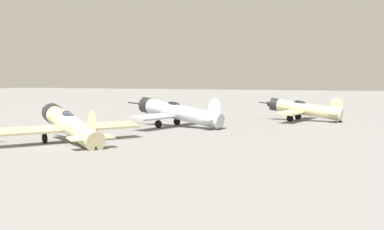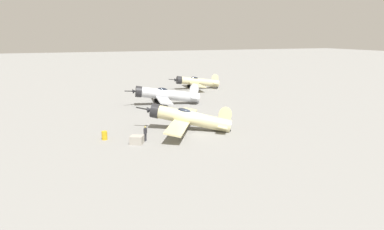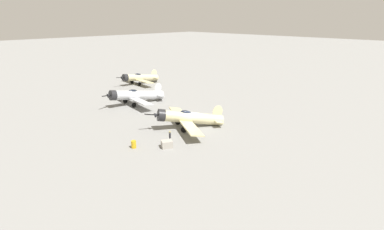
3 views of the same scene
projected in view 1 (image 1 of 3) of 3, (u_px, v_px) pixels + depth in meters
The scene contains 4 objects.
ground_plane at pixel (73, 144), 37.73m from camera, with size 400.00×400.00×0.00m, color gray.
airplane_foreground at pixel (70, 125), 38.04m from camera, with size 10.22×11.71×3.20m.
airplane_mid_apron at pixel (177, 112), 50.94m from camera, with size 11.83×12.24×3.31m.
airplane_far_line at pixel (302, 109), 58.62m from camera, with size 10.57×10.84×3.01m.
Camera 1 is at (-24.36, 29.99, 5.06)m, focal length 44.69 mm.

